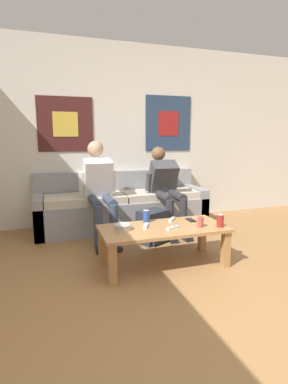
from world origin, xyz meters
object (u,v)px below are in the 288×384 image
at_px(game_controller_near_left, 173,228).
at_px(couch, 122,207).
at_px(person_seated_teen, 166,185).
at_px(backpack, 153,227).
at_px(game_controller_far_center, 172,219).
at_px(pillar_candle, 200,222).
at_px(ceramic_bowl, 123,226).
at_px(game_controller_near_right, 146,226).
at_px(person_seated_adult, 99,186).
at_px(coffee_table, 163,233).
at_px(drink_can_blue, 146,216).
at_px(drink_can_red, 220,221).
at_px(cell_phone, 191,220).

bearing_deg(game_controller_near_left, couch, 94.92).
bearing_deg(person_seated_teen, game_controller_near_left, -108.90).
relative_size(backpack, game_controller_far_center, 3.02).
distance_m(person_seated_teen, pillar_candle, 1.18).
height_order(ceramic_bowl, game_controller_near_left, ceramic_bowl).
height_order(couch, game_controller_near_right, couch).
relative_size(person_seated_adult, ceramic_bowl, 7.56).
height_order(game_controller_near_right, game_controller_far_center, same).
bearing_deg(game_controller_far_center, coffee_table, -132.29).
relative_size(couch, backpack, 5.80).
height_order(couch, game_controller_far_center, couch).
bearing_deg(coffee_table, drink_can_blue, 115.81).
xyz_separation_m(backpack, drink_can_red, (0.40, -0.80, 0.26)).
relative_size(backpack, drink_can_blue, 3.23).
bearing_deg(couch, ceramic_bowl, -103.81).
bearing_deg(pillar_candle, cell_phone, 85.90).
xyz_separation_m(drink_can_red, game_controller_near_left, (-0.46, 0.08, -0.05)).
distance_m(person_seated_teen, ceramic_bowl, 1.34).
distance_m(person_seated_adult, ceramic_bowl, 1.00).
bearing_deg(cell_phone, couch, 108.66).
xyz_separation_m(backpack, cell_phone, (0.23, -0.51, 0.21)).
relative_size(person_seated_teen, ceramic_bowl, 7.02).
bearing_deg(backpack, game_controller_far_center, -84.32).
distance_m(person_seated_adult, game_controller_near_right, 1.02).
distance_m(person_seated_teen, game_controller_near_left, 1.23).
bearing_deg(drink_can_blue, person_seated_teen, 56.56).
xyz_separation_m(coffee_table, drink_can_blue, (-0.10, 0.22, 0.13)).
relative_size(pillar_candle, game_controller_far_center, 0.84).
height_order(person_seated_adult, pillar_candle, person_seated_adult).
distance_m(ceramic_bowl, drink_can_red, 0.94).
xyz_separation_m(coffee_table, game_controller_near_right, (-0.16, 0.06, 0.08)).
relative_size(pillar_candle, game_controller_near_left, 0.76).
relative_size(couch, coffee_table, 1.90).
bearing_deg(game_controller_near_right, ceramic_bowl, -175.81).
xyz_separation_m(person_seated_adult, ceramic_bowl, (0.05, -0.97, -0.23)).
bearing_deg(drink_can_blue, game_controller_far_center, -6.32).
distance_m(person_seated_adult, drink_can_blue, 0.89).
height_order(coffee_table, pillar_candle, pillar_candle).
distance_m(drink_can_red, game_controller_far_center, 0.50).
relative_size(drink_can_blue, game_controller_far_center, 0.94).
bearing_deg(game_controller_near_right, coffee_table, -19.69).
height_order(drink_can_blue, drink_can_red, same).
xyz_separation_m(drink_can_blue, drink_can_red, (0.63, -0.38, 0.00)).
height_order(drink_can_blue, game_controller_far_center, drink_can_blue).
relative_size(coffee_table, drink_can_red, 9.88).
bearing_deg(ceramic_bowl, game_controller_near_right, 4.19).
height_order(backpack, ceramic_bowl, ceramic_bowl).
height_order(backpack, drink_can_red, drink_can_red).
xyz_separation_m(coffee_table, person_seated_teen, (0.45, 1.06, 0.29)).
relative_size(ceramic_bowl, game_controller_near_left, 1.09).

